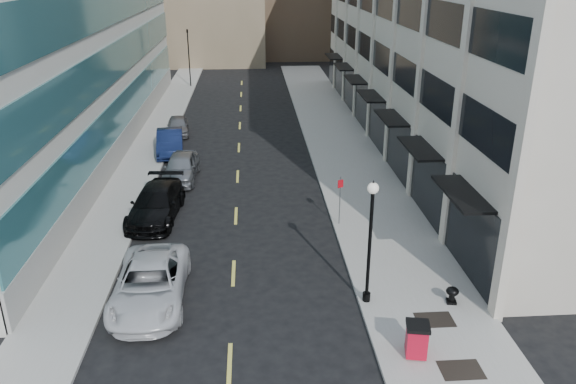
{
  "coord_description": "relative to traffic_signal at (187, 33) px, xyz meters",
  "views": [
    {
      "loc": [
        0.93,
        -13.39,
        12.51
      ],
      "look_at": [
        2.58,
        10.92,
        2.55
      ],
      "focal_mm": 35.0,
      "sensor_mm": 36.0,
      "label": 1
    }
  ],
  "objects": [
    {
      "name": "road_centerline",
      "position": [
        5.5,
        -31.0,
        -5.71
      ],
      "size": [
        0.15,
        68.2,
        0.01
      ],
      "color": "#D8CC4C",
      "rests_on": "ground"
    },
    {
      "name": "sidewalk_right",
      "position": [
        13.0,
        -28.0,
        -5.64
      ],
      "size": [
        5.0,
        80.0,
        0.15
      ],
      "primitive_type": "cube",
      "color": "#9A988C",
      "rests_on": "ground"
    },
    {
      "name": "car_grey_sedan",
      "position": [
        0.7,
        -18.15,
        -5.02
      ],
      "size": [
        2.06,
        4.23,
        1.39
      ],
      "primitive_type": "imported",
      "rotation": [
        0.0,
        0.0,
        0.11
      ],
      "color": "slate",
      "rests_on": "ground"
    },
    {
      "name": "car_black_pickup",
      "position": [
        1.35,
        -34.0,
        -4.88
      ],
      "size": [
        2.77,
        5.91,
        1.67
      ],
      "primitive_type": "imported",
      "rotation": [
        0.0,
        0.0,
        -0.08
      ],
      "color": "black",
      "rests_on": "ground"
    },
    {
      "name": "sign_post",
      "position": [
        10.8,
        -35.65,
        -3.93
      ],
      "size": [
        0.29,
        0.14,
        2.57
      ],
      "rotation": [
        0.0,
        0.0,
        0.38
      ],
      "color": "slate",
      "rests_on": "sidewalk_right"
    },
    {
      "name": "car_silver_sedan",
      "position": [
        2.05,
        -28.35,
        -4.89
      ],
      "size": [
        2.13,
        4.92,
        1.65
      ],
      "primitive_type": "imported",
      "rotation": [
        0.0,
        0.0,
        -0.04
      ],
      "color": "gray",
      "rests_on": "ground"
    },
    {
      "name": "sidewalk_left",
      "position": [
        -1.0,
        -28.0,
        -5.64
      ],
      "size": [
        3.0,
        80.0,
        0.15
      ],
      "primitive_type": "cube",
      "color": "#9A988C",
      "rests_on": "ground"
    },
    {
      "name": "urn_planter",
      "position": [
        14.1,
        -43.11,
        -5.15
      ],
      "size": [
        0.5,
        0.5,
        0.69
      ],
      "rotation": [
        0.0,
        0.0,
        -0.16
      ],
      "color": "black",
      "rests_on": "sidewalk_right"
    },
    {
      "name": "grate_far",
      "position": [
        13.1,
        -44.2,
        -5.56
      ],
      "size": [
        1.4,
        1.0,
        0.01
      ],
      "primitive_type": "cube",
      "color": "black",
      "rests_on": "sidewalk_right"
    },
    {
      "name": "lamppost",
      "position": [
        10.8,
        -42.74,
        -2.57
      ],
      "size": [
        0.43,
        0.43,
        5.11
      ],
      "color": "black",
      "rests_on": "sidewalk_right"
    },
    {
      "name": "grate_mid",
      "position": [
        13.1,
        -47.0,
        -5.56
      ],
      "size": [
        1.4,
        1.0,
        0.01
      ],
      "primitive_type": "cube",
      "color": "black",
      "rests_on": "sidewalk_right"
    },
    {
      "name": "car_blue_sedan",
      "position": [
        0.7,
        -23.06,
        -4.89
      ],
      "size": [
        2.31,
        5.2,
        1.66
      ],
      "primitive_type": "imported",
      "rotation": [
        0.0,
        0.0,
        0.11
      ],
      "color": "#111B41",
      "rests_on": "ground"
    },
    {
      "name": "trash_bin",
      "position": [
        11.8,
        -46.16,
        -4.89
      ],
      "size": [
        0.9,
        0.94,
        1.26
      ],
      "rotation": [
        0.0,
        0.0,
        -0.19
      ],
      "color": "red",
      "rests_on": "sidewalk_right"
    },
    {
      "name": "car_white_van",
      "position": [
        2.3,
        -42.0,
        -4.9
      ],
      "size": [
        2.83,
        5.96,
        1.64
      ],
      "primitive_type": "imported",
      "rotation": [
        0.0,
        0.0,
        0.02
      ],
      "color": "silver",
      "rests_on": "ground"
    },
    {
      "name": "building_right",
      "position": [
        22.44,
        -21.01,
        3.28
      ],
      "size": [
        15.3,
        46.5,
        18.25
      ],
      "color": "beige",
      "rests_on": "ground"
    },
    {
      "name": "traffic_signal",
      "position": [
        0.0,
        0.0,
        0.0
      ],
      "size": [
        0.66,
        0.66,
        6.98
      ],
      "color": "black",
      "rests_on": "ground"
    }
  ]
}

